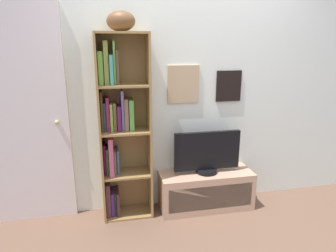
{
  "coord_description": "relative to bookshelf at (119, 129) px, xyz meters",
  "views": [
    {
      "loc": [
        -0.78,
        -1.79,
        1.7
      ],
      "look_at": [
        -0.23,
        0.85,
        0.96
      ],
      "focal_mm": 31.32,
      "sensor_mm": 36.0,
      "label": 1
    }
  ],
  "objects": [
    {
      "name": "back_wall",
      "position": [
        0.69,
        0.14,
        0.28
      ],
      "size": [
        4.8,
        0.08,
        2.4
      ],
      "color": "white",
      "rests_on": "ground"
    },
    {
      "name": "bookshelf",
      "position": [
        0.0,
        0.0,
        0.0
      ],
      "size": [
        0.49,
        0.29,
        1.82
      ],
      "color": "olive",
      "rests_on": "ground"
    },
    {
      "name": "football",
      "position": [
        0.06,
        -0.03,
        0.99
      ],
      "size": [
        0.31,
        0.27,
        0.18
      ],
      "primitive_type": "ellipsoid",
      "rotation": [
        0.0,
        0.0,
        -0.41
      ],
      "color": "brown",
      "rests_on": "bookshelf"
    },
    {
      "name": "tv_stand",
      "position": [
        0.89,
        -0.07,
        -0.72
      ],
      "size": [
        0.99,
        0.36,
        0.41
      ],
      "color": "tan",
      "rests_on": "ground"
    },
    {
      "name": "television",
      "position": [
        0.89,
        -0.07,
        -0.29
      ],
      "size": [
        0.7,
        0.22,
        0.45
      ],
      "color": "black",
      "rests_on": "tv_stand"
    },
    {
      "name": "door",
      "position": [
        -0.91,
        0.09,
        0.12
      ],
      "size": [
        0.88,
        0.09,
        2.09
      ],
      "color": "silver",
      "rests_on": "ground"
    }
  ]
}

